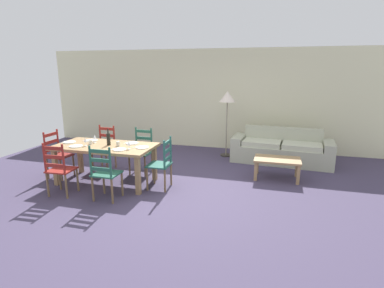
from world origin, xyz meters
name	(u,v)px	position (x,y,z in m)	size (l,w,h in m)	color
ground_plane	(170,189)	(0.00, 0.00, -0.01)	(9.60, 9.60, 0.02)	#413852
wall_far	(209,99)	(0.00, 3.30, 1.35)	(9.60, 0.16, 2.70)	beige
dining_table	(105,150)	(-1.30, -0.03, 0.66)	(1.90, 0.96, 0.75)	#9C794F
dining_chair_near_left	(60,169)	(-1.74, -0.80, 0.48)	(0.44, 0.42, 0.96)	maroon
dining_chair_near_right	(105,173)	(-0.87, -0.77, 0.48)	(0.42, 0.40, 0.96)	#235946
dining_chair_far_left	(105,148)	(-1.78, 0.72, 0.48)	(0.44, 0.42, 0.96)	maroon
dining_chair_far_right	(142,151)	(-0.88, 0.69, 0.48)	(0.44, 0.42, 0.96)	#245946
dining_chair_head_west	(57,154)	(-2.42, -0.01, 0.48)	(0.42, 0.44, 0.96)	maroon
dining_chair_head_east	(162,163)	(-0.15, -0.02, 0.48)	(0.41, 0.43, 0.96)	#235B4E
dinner_plate_near_left	(76,146)	(-1.75, -0.28, 0.76)	(0.24, 0.24, 0.02)	white
fork_near_left	(69,146)	(-1.90, -0.28, 0.75)	(0.02, 0.17, 0.01)	silver
dinner_plate_near_right	(120,150)	(-0.85, -0.28, 0.76)	(0.24, 0.24, 0.02)	white
fork_near_right	(112,149)	(-1.00, -0.28, 0.75)	(0.02, 0.17, 0.01)	silver
dinner_plate_far_left	(92,140)	(-1.75, 0.22, 0.76)	(0.24, 0.24, 0.02)	white
fork_far_left	(85,140)	(-1.90, 0.22, 0.75)	(0.02, 0.17, 0.01)	silver
dinner_plate_far_right	(132,143)	(-0.85, 0.22, 0.76)	(0.24, 0.24, 0.02)	white
fork_far_right	(125,143)	(-1.00, 0.22, 0.75)	(0.02, 0.17, 0.01)	silver
dinner_plate_head_west	(70,142)	(-2.08, -0.03, 0.76)	(0.24, 0.24, 0.02)	white
fork_head_west	(63,142)	(-2.23, -0.03, 0.75)	(0.02, 0.17, 0.01)	silver
dinner_plate_head_east	(142,147)	(-0.52, -0.03, 0.76)	(0.24, 0.24, 0.02)	white
fork_head_east	(135,147)	(-0.67, -0.03, 0.75)	(0.02, 0.17, 0.01)	silver
wine_bottle	(108,139)	(-1.23, 0.00, 0.87)	(0.07, 0.07, 0.32)	black
wine_glass_near_left	(86,140)	(-1.61, -0.18, 0.86)	(0.06, 0.06, 0.16)	white
wine_glass_near_right	(129,143)	(-0.71, -0.18, 0.86)	(0.06, 0.06, 0.16)	white
wine_glass_far_left	(95,137)	(-1.60, 0.11, 0.86)	(0.06, 0.06, 0.16)	white
coffee_cup_primary	(118,144)	(-1.02, -0.02, 0.80)	(0.07, 0.07, 0.09)	beige
coffee_cup_secondary	(90,142)	(-1.59, -0.06, 0.80)	(0.07, 0.07, 0.09)	beige
couch	(281,150)	(1.99, 2.29, 0.29)	(2.34, 0.98, 0.80)	#ADAF95
coffee_table	(277,162)	(1.90, 1.07, 0.36)	(0.90, 0.56, 0.42)	#9C794F
standing_lamp	(227,101)	(0.64, 2.47, 1.41)	(0.40, 0.40, 1.64)	#332D28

